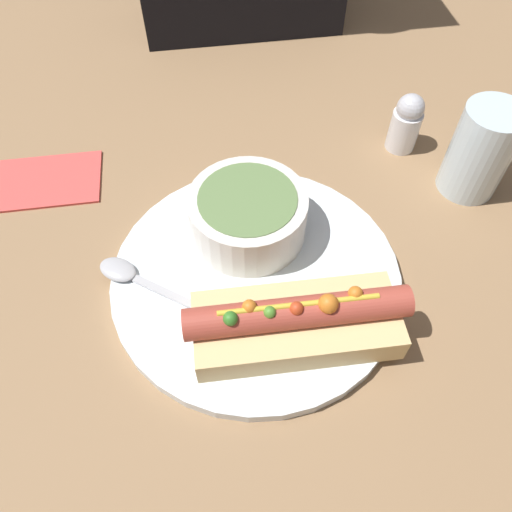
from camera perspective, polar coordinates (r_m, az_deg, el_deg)
ground_plane at (r=0.49m, az=-0.00°, el=-2.80°), size 4.00×4.00×0.00m
dinner_plate at (r=0.48m, az=-0.00°, el=-2.39°), size 0.28×0.28×0.01m
hot_dog at (r=0.43m, az=4.66°, el=-7.45°), size 0.19×0.08×0.06m
soup_bowl at (r=0.49m, az=-1.28°, el=4.82°), size 0.12×0.12×0.05m
spoon at (r=0.48m, az=-13.45°, el=-2.54°), size 0.13×0.10×0.01m
drinking_glass at (r=0.58m, az=24.27°, el=10.86°), size 0.06×0.06×0.10m
napkin at (r=0.62m, az=-24.09°, el=7.79°), size 0.15×0.08×0.01m
salt_shaker at (r=0.62m, az=16.77°, el=14.38°), size 0.03×0.03×0.07m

